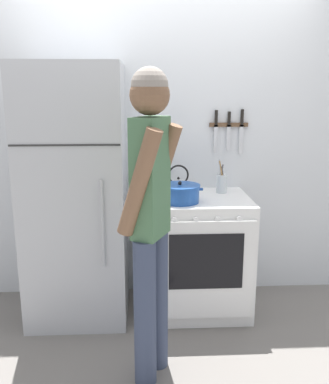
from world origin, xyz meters
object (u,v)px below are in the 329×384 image
Objects in this scene: person at (151,211)px; tea_kettle at (179,186)px; stove_range at (200,253)px; dutch_oven_pot at (180,193)px; utensil_jar at (222,183)px; refrigerator at (76,195)px.

tea_kettle is at bearing 11.64° from person.
stove_range is at bearing -45.58° from tea_kettle.
dutch_oven_pot is (-0.17, -0.10, 0.50)m from stove_range.
person is at bearing -121.34° from utensil_jar.
person reaches higher than tea_kettle.
utensil_jar is 0.15× the size of person.
refrigerator is 0.76m from dutch_oven_pot.
utensil_jar reaches higher than dutch_oven_pot.
refrigerator reaches higher than person.
dutch_oven_pot is 1.27× the size of tea_kettle.
stove_range is at bearing -0.76° from person.
stove_range is 0.57m from utensil_jar.
refrigerator reaches higher than stove_range.
refrigerator is 7.16× the size of tea_kettle.
utensil_jar is (0.18, 0.16, 0.52)m from stove_range.
tea_kettle is 0.97m from person.
person reaches higher than stove_range.
stove_range is at bearing -0.32° from refrigerator.
stove_range is 1.04m from person.
stove_range is (0.92, -0.01, -0.47)m from refrigerator.
dutch_oven_pot is (0.75, -0.11, 0.03)m from refrigerator.
refrigerator is 1.04m from stove_range.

